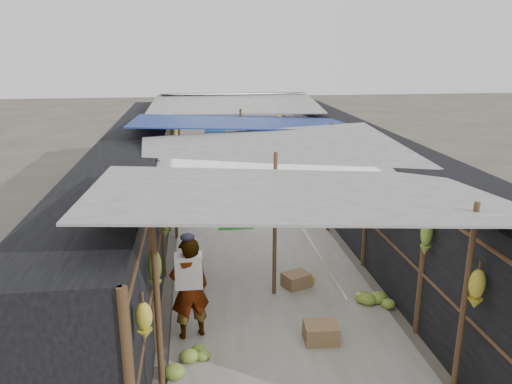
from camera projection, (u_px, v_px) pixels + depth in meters
name	position (u px, v px, depth m)	size (l,w,h in m)	color
aisle_slab	(251.00, 226.00, 12.30)	(3.60, 16.00, 0.02)	#9E998E
stall_left	(136.00, 186.00, 11.65)	(1.40, 15.00, 2.30)	black
stall_right	(360.00, 178.00, 12.30)	(1.40, 15.00, 2.30)	black
crate_near	(321.00, 333.00, 7.48)	(0.50, 0.40, 0.30)	olive
crate_mid	(296.00, 280.00, 9.19)	(0.46, 0.37, 0.28)	olive
crate_back	(211.00, 168.00, 17.63)	(0.40, 0.33, 0.25)	olive
black_basin	(270.00, 188.00, 15.31)	(0.58, 0.58, 0.17)	black
vendor_elderly	(189.00, 289.00, 7.43)	(0.59, 0.39, 1.62)	white
shopper_blue	(208.00, 169.00, 14.32)	(0.86, 0.67, 1.77)	navy
vendor_seated	(293.00, 176.00, 15.45)	(0.54, 0.31, 0.83)	#514B47
market_canopy	(250.00, 128.00, 11.95)	(5.62, 15.20, 2.77)	brown
hanging_bananas	(246.00, 165.00, 11.56)	(3.95, 14.42, 0.84)	gold
floor_bananas	(241.00, 214.00, 12.76)	(3.89, 10.74, 0.36)	olive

